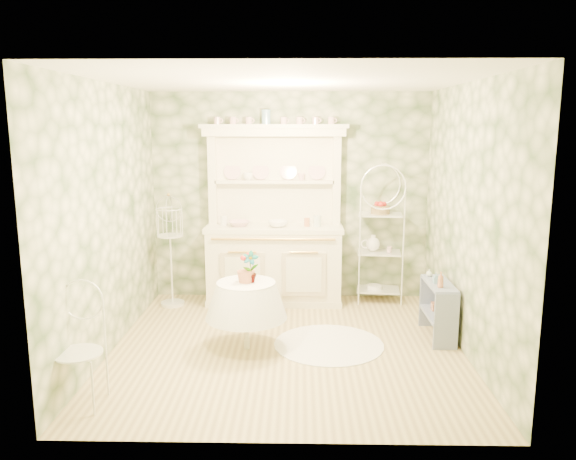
{
  "coord_description": "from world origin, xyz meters",
  "views": [
    {
      "loc": [
        0.13,
        -5.53,
        2.28
      ],
      "look_at": [
        0.0,
        0.5,
        1.15
      ],
      "focal_mm": 35.0,
      "sensor_mm": 36.0,
      "label": 1
    }
  ],
  "objects_px": {
    "kitchen_dresser": "(274,216)",
    "cafe_chair": "(78,354)",
    "round_table": "(247,320)",
    "birdcage_stand": "(171,249)",
    "bakers_rack": "(380,230)",
    "side_shelf": "(438,310)",
    "floor_basket": "(266,304)"
  },
  "relations": [
    {
      "from": "kitchen_dresser",
      "to": "bakers_rack",
      "type": "height_order",
      "value": "kitchen_dresser"
    },
    {
      "from": "side_shelf",
      "to": "cafe_chair",
      "type": "height_order",
      "value": "cafe_chair"
    },
    {
      "from": "round_table",
      "to": "birdcage_stand",
      "type": "relative_size",
      "value": 0.42
    },
    {
      "from": "side_shelf",
      "to": "round_table",
      "type": "relative_size",
      "value": 1.17
    },
    {
      "from": "round_table",
      "to": "side_shelf",
      "type": "bearing_deg",
      "value": 10.2
    },
    {
      "from": "side_shelf",
      "to": "cafe_chair",
      "type": "distance_m",
      "value": 3.67
    },
    {
      "from": "kitchen_dresser",
      "to": "cafe_chair",
      "type": "relative_size",
      "value": 2.6
    },
    {
      "from": "round_table",
      "to": "floor_basket",
      "type": "distance_m",
      "value": 1.16
    },
    {
      "from": "birdcage_stand",
      "to": "side_shelf",
      "type": "bearing_deg",
      "value": -18.42
    },
    {
      "from": "cafe_chair",
      "to": "birdcage_stand",
      "type": "height_order",
      "value": "birdcage_stand"
    },
    {
      "from": "bakers_rack",
      "to": "floor_basket",
      "type": "distance_m",
      "value": 1.75
    },
    {
      "from": "birdcage_stand",
      "to": "cafe_chair",
      "type": "bearing_deg",
      "value": -93.85
    },
    {
      "from": "bakers_rack",
      "to": "floor_basket",
      "type": "bearing_deg",
      "value": -153.22
    },
    {
      "from": "kitchen_dresser",
      "to": "cafe_chair",
      "type": "xyz_separation_m",
      "value": [
        -1.48,
        -2.78,
        -0.7
      ]
    },
    {
      "from": "bakers_rack",
      "to": "side_shelf",
      "type": "bearing_deg",
      "value": -63.58
    },
    {
      "from": "round_table",
      "to": "cafe_chair",
      "type": "bearing_deg",
      "value": -136.43
    },
    {
      "from": "side_shelf",
      "to": "floor_basket",
      "type": "height_order",
      "value": "side_shelf"
    },
    {
      "from": "bakers_rack",
      "to": "cafe_chair",
      "type": "xyz_separation_m",
      "value": [
        -2.84,
        -2.87,
        -0.5
      ]
    },
    {
      "from": "bakers_rack",
      "to": "round_table",
      "type": "relative_size",
      "value": 3.03
    },
    {
      "from": "kitchen_dresser",
      "to": "cafe_chair",
      "type": "distance_m",
      "value": 3.22
    },
    {
      "from": "kitchen_dresser",
      "to": "birdcage_stand",
      "type": "xyz_separation_m",
      "value": [
        -1.3,
        -0.16,
        -0.4
      ]
    },
    {
      "from": "cafe_chair",
      "to": "floor_basket",
      "type": "xyz_separation_m",
      "value": [
        1.4,
        2.34,
        -0.33
      ]
    },
    {
      "from": "bakers_rack",
      "to": "round_table",
      "type": "distance_m",
      "value": 2.38
    },
    {
      "from": "kitchen_dresser",
      "to": "cafe_chair",
      "type": "bearing_deg",
      "value": -118.06
    },
    {
      "from": "side_shelf",
      "to": "floor_basket",
      "type": "xyz_separation_m",
      "value": [
        -1.91,
        0.76,
        -0.21
      ]
    },
    {
      "from": "bakers_rack",
      "to": "birdcage_stand",
      "type": "bearing_deg",
      "value": -168.05
    },
    {
      "from": "round_table",
      "to": "birdcage_stand",
      "type": "height_order",
      "value": "birdcage_stand"
    },
    {
      "from": "bakers_rack",
      "to": "side_shelf",
      "type": "relative_size",
      "value": 2.59
    },
    {
      "from": "floor_basket",
      "to": "bakers_rack",
      "type": "bearing_deg",
      "value": 20.24
    },
    {
      "from": "kitchen_dresser",
      "to": "floor_basket",
      "type": "xyz_separation_m",
      "value": [
        -0.08,
        -0.44,
        -1.04
      ]
    },
    {
      "from": "birdcage_stand",
      "to": "round_table",
      "type": "bearing_deg",
      "value": -52.36
    },
    {
      "from": "bakers_rack",
      "to": "birdcage_stand",
      "type": "xyz_separation_m",
      "value": [
        -2.67,
        -0.25,
        -0.2
      ]
    }
  ]
}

